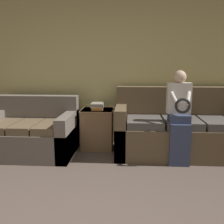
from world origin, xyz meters
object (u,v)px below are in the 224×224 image
object	(u,v)px
child_left_seated	(179,113)
book_stack	(98,106)
couch_main	(179,131)
side_shelf	(98,128)
couch_side	(31,134)

from	to	relation	value
child_left_seated	book_stack	size ratio (longest dim) A/B	4.36
couch_main	side_shelf	bearing A→B (deg)	171.02
couch_main	book_stack	distance (m)	1.33
child_left_seated	book_stack	distance (m)	1.31
couch_side	book_stack	size ratio (longest dim) A/B	4.55
couch_main	book_stack	size ratio (longest dim) A/B	6.61
couch_side	book_stack	distance (m)	1.12
child_left_seated	side_shelf	distance (m)	1.37
side_shelf	book_stack	size ratio (longest dim) A/B	2.19
child_left_seated	book_stack	xyz separation A→B (m)	(-1.19, 0.55, -0.00)
couch_side	book_stack	world-z (taller)	couch_side
child_left_seated	book_stack	bearing A→B (deg)	155.27
couch_main	couch_side	world-z (taller)	couch_main
side_shelf	book_stack	distance (m)	0.37
side_shelf	couch_main	bearing A→B (deg)	-8.98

